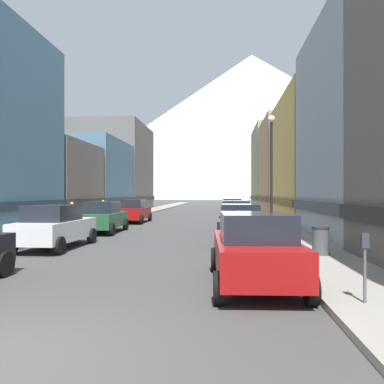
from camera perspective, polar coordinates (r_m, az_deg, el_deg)
name	(u,v)px	position (r m, az deg, el deg)	size (l,w,h in m)	color
sidewalk_left	(135,214)	(40.91, -8.43, -3.25)	(2.50, 100.00, 0.15)	gray
sidewalk_right	(255,214)	(39.97, 9.33, -3.32)	(2.50, 100.00, 0.15)	gray
storefront_left_2	(33,184)	(32.79, -22.63, 1.12)	(9.33, 8.20, 6.23)	#66605B
storefront_left_3	(89,179)	(41.46, -15.07, 1.87)	(7.27, 10.76, 7.77)	slate
storefront_left_4	(114,169)	(53.17, -11.57, 3.38)	(8.98, 12.33, 11.49)	#66605B
storefront_right_2	(324,162)	(32.35, 19.11, 4.20)	(7.44, 13.53, 9.78)	#D8B259
storefront_right_3	(298,168)	(45.05, 15.46, 3.46)	(8.14, 11.39, 10.59)	tan
storefront_right_4	(283,169)	(57.46, 13.42, 3.29)	(8.73, 12.52, 11.87)	#8C9966
car_left_1	(55,226)	(16.62, -19.73, -4.84)	(2.12, 4.43, 1.78)	silver
car_left_2	(103,217)	(22.42, -13.11, -3.65)	(2.18, 4.45, 1.78)	#265933
car_left_3	(134,211)	(29.63, -8.66, -2.81)	(2.08, 4.41, 1.78)	#9E1111
car_right_0	(255,249)	(9.49, 9.30, -8.36)	(2.25, 4.48, 1.78)	#9E1111
car_right_1	(241,224)	(17.05, 7.24, -4.74)	(2.21, 4.47, 1.78)	black
car_right_2	(235,214)	(24.82, 6.46, -3.32)	(2.17, 4.45, 1.78)	black
car_right_3	(232,208)	(34.41, 5.97, -2.45)	(2.13, 4.43, 1.78)	silver
parking_meter_near	(365,258)	(8.14, 24.32, -8.90)	(0.14, 0.10, 1.33)	#595960
trash_bin_right	(321,240)	(13.85, 18.59, -6.84)	(0.59, 0.59, 0.98)	#4C5156
potted_plant_0	(51,221)	(23.91, -20.20, -4.11)	(0.49, 0.49, 0.83)	#4C4C51
pedestrian_0	(72,216)	(24.68, -17.45, -3.38)	(0.36, 0.36, 1.58)	navy
pedestrian_1	(103,211)	(30.41, -13.11, -2.78)	(0.36, 0.36, 1.59)	navy
streetlamp_right	(271,157)	(18.89, 11.74, 5.08)	(0.36, 0.36, 5.86)	black
mountain_backdrop	(252,126)	(269.52, 8.90, 9.72)	(270.63, 270.63, 97.46)	white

